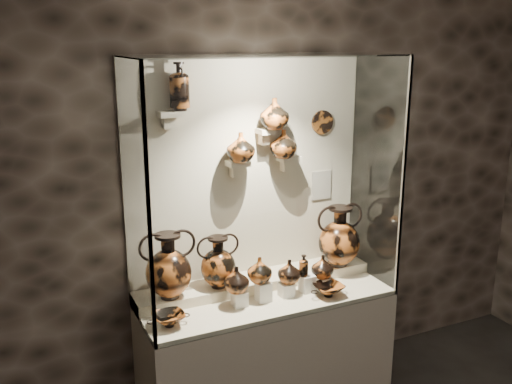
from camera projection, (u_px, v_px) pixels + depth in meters
wall_back at (247, 174)px, 3.89m from camera, size 5.00×0.02×3.20m
plinth at (266, 353)px, 3.92m from camera, size 1.70×0.60×0.80m
front_tier at (267, 298)px, 3.81m from camera, size 1.68×0.58×0.03m
rear_tier at (256, 283)px, 3.96m from camera, size 1.70×0.25×0.10m
back_panel at (247, 174)px, 3.88m from camera, size 1.70×0.03×1.60m
glass_front at (289, 196)px, 3.35m from camera, size 1.70×0.01×1.60m
glass_left at (135, 200)px, 3.26m from camera, size 0.01×0.60×1.60m
glass_right at (377, 172)px, 3.95m from camera, size 0.01×0.60×1.60m
glass_top at (268, 55)px, 3.40m from camera, size 1.70×0.60×0.01m
frame_post_left at (149, 214)px, 3.01m from camera, size 0.02×0.02×1.60m
frame_post_right at (403, 181)px, 3.70m from camera, size 0.02×0.02×1.60m
pedestal_a at (239, 298)px, 3.66m from camera, size 0.09×0.09×0.10m
pedestal_b at (263, 291)px, 3.73m from camera, size 0.09×0.09×0.13m
pedestal_c at (286, 289)px, 3.80m from camera, size 0.09×0.09×0.09m
pedestal_d at (307, 283)px, 3.86m from camera, size 0.09×0.09×0.12m
pedestal_e at (324, 282)px, 3.93m from camera, size 0.09×0.09×0.08m
bracket_ul at (169, 114)px, 3.47m from camera, size 0.14×0.12×0.04m
bracket_ca at (238, 163)px, 3.75m from camera, size 0.14×0.12×0.04m
bracket_cb at (265, 131)px, 3.78m from camera, size 0.10×0.12×0.04m
bracket_cc at (288, 158)px, 3.90m from camera, size 0.14×0.12×0.04m
amphora_left at (169, 266)px, 3.58m from camera, size 0.36×0.36×0.43m
amphora_mid at (218, 262)px, 3.74m from camera, size 0.28×0.28×0.35m
amphora_right at (339, 236)px, 4.09m from camera, size 0.36×0.36×0.45m
jug_a at (236, 279)px, 3.62m from camera, size 0.21×0.21×0.17m
jug_b at (259, 270)px, 3.69m from camera, size 0.17×0.17×0.17m
jug_c at (289, 271)px, 3.78m from camera, size 0.20×0.20×0.16m
jug_e at (322, 267)px, 3.88m from camera, size 0.16×0.16×0.16m
lekythos_small at (303, 264)px, 3.81m from camera, size 0.09×0.09×0.17m
kylix_left at (169, 318)px, 3.40m from camera, size 0.25×0.21×0.10m
kylix_right at (328, 289)px, 3.80m from camera, size 0.28×0.24×0.10m
lekythos_tall at (179, 83)px, 3.44m from camera, size 0.16×0.16×0.33m
ovoid_vase_a at (241, 147)px, 3.68m from camera, size 0.20×0.20×0.19m
ovoid_vase_b at (274, 114)px, 3.72m from camera, size 0.23×0.23×0.20m
ovoid_vase_c at (283, 144)px, 3.81m from camera, size 0.20×0.20×0.19m
wall_plate at (322, 122)px, 4.01m from camera, size 0.17×0.02×0.17m
info_placard at (321, 185)px, 4.14m from camera, size 0.16×0.01×0.21m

